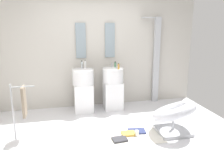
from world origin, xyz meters
TOP-DOWN VIEW (x-y plane):
  - ground_plane at (0.00, 0.00)m, footprint 4.80×3.60m
  - rear_partition at (0.00, 1.65)m, footprint 4.80×0.10m
  - pedestal_sink_left at (-0.33, 1.26)m, footprint 0.46×0.46m
  - pedestal_sink_right at (0.33, 1.26)m, footprint 0.46×0.46m
  - vanity_mirror_left at (-0.33, 1.58)m, footprint 0.22×0.03m
  - vanity_mirror_right at (0.33, 1.58)m, footprint 0.22×0.03m
  - shower_column at (1.45, 1.53)m, footprint 0.49×0.24m
  - lounge_chair at (1.11, -0.09)m, footprint 1.10×1.10m
  - towel_rack at (-1.40, 0.26)m, footprint 0.37×0.22m
  - area_rug at (0.31, -0.07)m, footprint 1.10×0.65m
  - magazine_charcoal at (0.12, -0.16)m, footprint 0.25×0.20m
  - magazine_ochre at (0.32, -0.01)m, footprint 0.24×0.19m
  - magazine_navy at (0.49, 0.05)m, footprint 0.32×0.24m
  - coffee_mug at (0.44, -0.08)m, footprint 0.07×0.07m
  - soap_bottle_white at (-0.27, 1.36)m, footprint 0.04×0.04m
  - soap_bottle_amber at (0.42, 1.11)m, footprint 0.04×0.04m
  - soap_bottle_clear at (-0.33, 1.41)m, footprint 0.04×0.04m
  - soap_bottle_green at (0.41, 1.39)m, footprint 0.04×0.04m

SIDE VIEW (x-z plane):
  - ground_plane at x=0.00m, z-range -0.04..0.00m
  - area_rug at x=0.31m, z-range 0.00..0.01m
  - magazine_navy at x=0.49m, z-range 0.01..0.04m
  - magazine_charcoal at x=0.12m, z-range 0.01..0.04m
  - magazine_ochre at x=0.32m, z-range 0.01..0.04m
  - coffee_mug at x=0.44m, z-range 0.01..0.10m
  - lounge_chair at x=1.11m, z-range 0.03..0.67m
  - pedestal_sink_left at x=-0.33m, z-range -0.02..1.02m
  - pedestal_sink_right at x=0.33m, z-range -0.02..1.02m
  - towel_rack at x=-1.40m, z-range 0.15..1.10m
  - soap_bottle_green at x=0.41m, z-range 0.93..1.05m
  - soap_bottle_amber at x=0.42m, z-range 0.93..1.07m
  - soap_bottle_clear at x=-0.33m, z-range 0.93..1.10m
  - soap_bottle_white at x=-0.27m, z-range 0.93..1.12m
  - shower_column at x=1.45m, z-range 0.05..2.10m
  - rear_partition at x=0.00m, z-range 0.00..2.60m
  - vanity_mirror_left at x=-0.33m, z-range 1.14..1.91m
  - vanity_mirror_right at x=0.33m, z-range 1.14..1.91m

